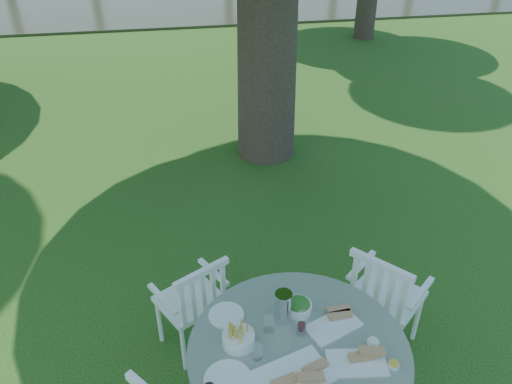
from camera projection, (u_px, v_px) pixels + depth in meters
ground at (260, 280)px, 4.62m from camera, size 140.00×140.00×0.00m
table at (298, 366)px, 3.05m from camera, size 1.33×1.33×0.81m
chair_ne at (382, 296)px, 3.68m from camera, size 0.65×0.66×0.95m
chair_nw at (196, 300)px, 3.69m from camera, size 0.59×0.58×0.88m
tableware at (280, 336)px, 2.99m from camera, size 1.12×0.83×0.22m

